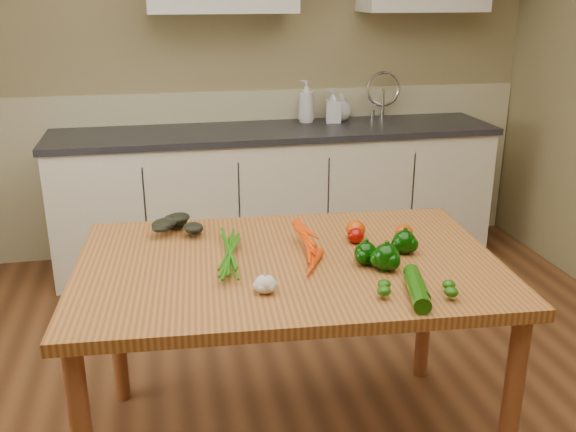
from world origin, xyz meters
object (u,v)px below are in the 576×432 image
(soap_bottle_b, at_px, (334,106))
(tomato_c, at_px, (404,233))
(leafy_greens, at_px, (178,220))
(tomato_a, at_px, (356,236))
(pepper_b, at_px, (404,242))
(soap_bottle_c, at_px, (341,107))
(carrot_bunch, at_px, (283,247))
(table, at_px, (289,283))
(pepper_c, at_px, (386,257))
(garlic_bulb, at_px, (265,284))
(pepper_a, at_px, (366,253))
(tomato_b, at_px, (356,229))
(zucchini_a, at_px, (416,284))
(soap_bottle_a, at_px, (306,101))
(zucchini_b, at_px, (418,291))

(soap_bottle_b, distance_m, tomato_c, 1.93)
(leafy_greens, distance_m, tomato_a, 0.71)
(pepper_b, bearing_deg, leafy_greens, 154.58)
(soap_bottle_b, xyz_separation_m, pepper_b, (-0.29, -2.02, -0.15))
(soap_bottle_c, height_order, carrot_bunch, soap_bottle_c)
(table, relative_size, soap_bottle_b, 7.21)
(table, relative_size, pepper_c, 16.67)
(carrot_bunch, height_order, tomato_a, carrot_bunch)
(garlic_bulb, bearing_deg, pepper_a, 21.58)
(pepper_a, bearing_deg, carrot_bunch, 155.62)
(tomato_b, height_order, zucchini_a, tomato_b)
(soap_bottle_c, relative_size, carrot_bunch, 0.66)
(soap_bottle_a, bearing_deg, carrot_bunch, 33.32)
(pepper_a, bearing_deg, soap_bottle_c, 76.13)
(table, relative_size, zucchini_a, 7.61)
(tomato_a, distance_m, zucchini_b, 0.50)
(pepper_c, relative_size, zucchini_a, 0.46)
(tomato_a, bearing_deg, pepper_c, -83.95)
(leafy_greens, relative_size, pepper_a, 2.62)
(soap_bottle_a, height_order, soap_bottle_b, soap_bottle_a)
(pepper_b, bearing_deg, zucchini_b, -105.07)
(garlic_bulb, height_order, zucchini_b, garlic_bulb)
(garlic_bulb, xyz_separation_m, zucchini_b, (0.46, -0.14, -0.00))
(soap_bottle_c, bearing_deg, soap_bottle_b, -40.01)
(table, bearing_deg, soap_bottle_c, 72.90)
(leafy_greens, bearing_deg, zucchini_b, -46.55)
(tomato_c, height_order, zucchini_b, tomato_c)
(carrot_bunch, xyz_separation_m, leafy_greens, (-0.36, 0.33, 0.02))
(pepper_a, relative_size, tomato_c, 1.20)
(soap_bottle_b, bearing_deg, table, -7.23)
(soap_bottle_c, distance_m, leafy_greens, 2.06)
(soap_bottle_a, bearing_deg, soap_bottle_b, 125.42)
(table, xyz_separation_m, pepper_c, (0.32, -0.15, 0.14))
(carrot_bunch, xyz_separation_m, pepper_b, (0.45, -0.06, 0.01))
(soap_bottle_a, height_order, carrot_bunch, soap_bottle_a)
(carrot_bunch, xyz_separation_m, tomato_c, (0.49, 0.06, -0.01))
(table, distance_m, zucchini_b, 0.52)
(soap_bottle_a, distance_m, pepper_b, 2.08)
(pepper_c, bearing_deg, tomato_b, 92.27)
(tomato_a, relative_size, zucchini_a, 0.31)
(leafy_greens, xyz_separation_m, zucchini_b, (0.71, -0.75, -0.03))
(soap_bottle_c, distance_m, pepper_c, 2.27)
(garlic_bulb, relative_size, tomato_b, 0.92)
(soap_bottle_a, height_order, pepper_b, soap_bottle_a)
(garlic_bulb, xyz_separation_m, zucchini_a, (0.48, -0.09, -0.00))
(pepper_b, height_order, zucchini_a, pepper_b)
(table, xyz_separation_m, zucchini_a, (0.35, -0.34, 0.12))
(carrot_bunch, height_order, zucchini_a, carrot_bunch)
(table, bearing_deg, tomato_b, 32.21)
(tomato_a, bearing_deg, soap_bottle_c, 75.49)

